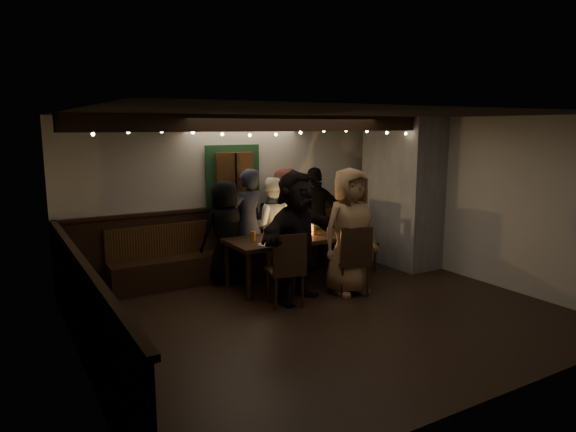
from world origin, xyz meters
TOP-DOWN VIEW (x-y plane):
  - room at (1.07, 1.42)m, footprint 6.02×5.01m
  - dining_table at (0.36, 1.40)m, footprint 2.12×0.91m
  - chair_near_left at (-0.28, 0.54)m, footprint 0.56×0.56m
  - chair_near_right at (0.80, 0.47)m, footprint 0.60×0.60m
  - chair_end at (1.62, 1.49)m, footprint 0.50×0.50m
  - high_top at (1.50, 1.48)m, footprint 0.56×0.56m
  - person_a at (-0.54, 2.02)m, footprint 0.83×0.58m
  - person_b at (-0.13, 2.04)m, footprint 0.71×0.52m
  - person_c at (0.34, 2.13)m, footprint 0.95×0.86m
  - person_d at (0.66, 2.17)m, footprint 1.20×0.79m
  - person_e at (1.19, 2.06)m, footprint 1.11×0.73m
  - person_f at (-0.03, 0.71)m, footprint 1.81×1.12m
  - person_g at (0.81, 0.59)m, footprint 0.92×0.60m

SIDE VIEW (x-z plane):
  - high_top at x=1.50m, z-range 0.12..1.01m
  - chair_end at x=1.62m, z-range 0.07..1.10m
  - chair_near_right at x=0.80m, z-range 0.07..1.10m
  - chair_near_left at x=-0.28m, z-range 0.07..1.10m
  - dining_table at x=0.36m, z-range 0.23..1.15m
  - person_c at x=0.34m, z-range 0.00..1.62m
  - person_a at x=-0.54m, z-range 0.00..1.63m
  - person_d at x=0.66m, z-range 0.00..1.75m
  - person_e at x=1.19m, z-range 0.00..1.76m
  - person_b at x=-0.13m, z-range 0.00..1.79m
  - person_f at x=-0.03m, z-range 0.00..1.86m
  - person_g at x=0.81m, z-range 0.00..1.87m
  - room at x=1.07m, z-range -0.24..2.38m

